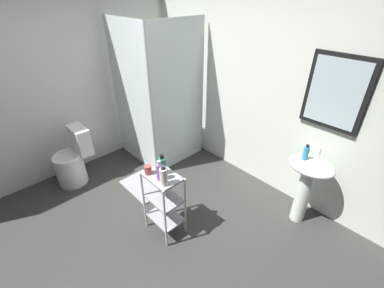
{
  "coord_description": "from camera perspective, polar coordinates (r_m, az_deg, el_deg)",
  "views": [
    {
      "loc": [
        1.65,
        -0.81,
        2.3
      ],
      "look_at": [
        -0.03,
        0.76,
        0.89
      ],
      "focal_mm": 24.27,
      "sensor_mm": 36.0,
      "label": 1
    }
  ],
  "objects": [
    {
      "name": "shower_stall",
      "position": [
        3.94,
        -7.13,
        3.41
      ],
      "size": [
        0.92,
        0.92,
        2.0
      ],
      "color": "white",
      "rests_on": "ground_plane"
    },
    {
      "name": "conditioner_bottle_purple",
      "position": [
        2.43,
        -7.18,
        -6.02
      ],
      "size": [
        0.06,
        0.06,
        0.21
      ],
      "color": "#8254A0",
      "rests_on": "storage_cart"
    },
    {
      "name": "pedestal_sink",
      "position": [
        2.99,
        24.06,
        -6.96
      ],
      "size": [
        0.46,
        0.37,
        0.81
      ],
      "color": "white",
      "rests_on": "ground_plane"
    },
    {
      "name": "ground_plane",
      "position": [
        2.95,
        -11.17,
        -20.91
      ],
      "size": [
        4.2,
        4.2,
        0.02
      ],
      "primitive_type": "cube",
      "color": "#32332F"
    },
    {
      "name": "body_wash_bottle_green",
      "position": [
        2.5,
        -6.55,
        -4.68
      ],
      "size": [
        0.07,
        0.07,
        0.22
      ],
      "color": "#2D8C60",
      "rests_on": "storage_cart"
    },
    {
      "name": "rinse_cup",
      "position": [
        2.55,
        -9.64,
        -5.59
      ],
      "size": [
        0.07,
        0.07,
        0.09
      ],
      "primitive_type": "cylinder",
      "color": "#B24742",
      "rests_on": "storage_cart"
    },
    {
      "name": "sink_faucet",
      "position": [
        2.93,
        26.23,
        -1.56
      ],
      "size": [
        0.03,
        0.03,
        0.1
      ],
      "primitive_type": "cylinder",
      "color": "silver",
      "rests_on": "pedestal_sink"
    },
    {
      "name": "lotion_bottle_white",
      "position": [
        2.36,
        -6.26,
        -7.11
      ],
      "size": [
        0.07,
        0.07,
        0.21
      ],
      "color": "white",
      "rests_on": "storage_cart"
    },
    {
      "name": "wall_left",
      "position": [
        3.74,
        -29.32,
        11.18
      ],
      "size": [
        0.1,
        4.2,
        2.5
      ],
      "primitive_type": "cube",
      "color": "silver",
      "rests_on": "ground_plane"
    },
    {
      "name": "hand_soap_bottle",
      "position": [
        2.81,
        23.74,
        -1.77
      ],
      "size": [
        0.05,
        0.05,
        0.17
      ],
      "color": "#389ED1",
      "rests_on": "pedestal_sink"
    },
    {
      "name": "toilet",
      "position": [
        3.78,
        -24.69,
        -3.47
      ],
      "size": [
        0.37,
        0.49,
        0.76
      ],
      "color": "white",
      "rests_on": "ground_plane"
    },
    {
      "name": "wall_back",
      "position": [
        3.3,
        14.8,
        11.87
      ],
      "size": [
        4.2,
        0.14,
        2.5
      ],
      "color": "silver",
      "rests_on": "ground_plane"
    },
    {
      "name": "bath_mat",
      "position": [
        3.58,
        -10.59,
        -9.05
      ],
      "size": [
        0.6,
        0.4,
        0.02
      ],
      "primitive_type": "cube",
      "color": "gray",
      "rests_on": "ground_plane"
    },
    {
      "name": "storage_cart",
      "position": [
        2.72,
        -6.18,
        -12.01
      ],
      "size": [
        0.38,
        0.28,
        0.74
      ],
      "color": "silver",
      "rests_on": "ground_plane"
    }
  ]
}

